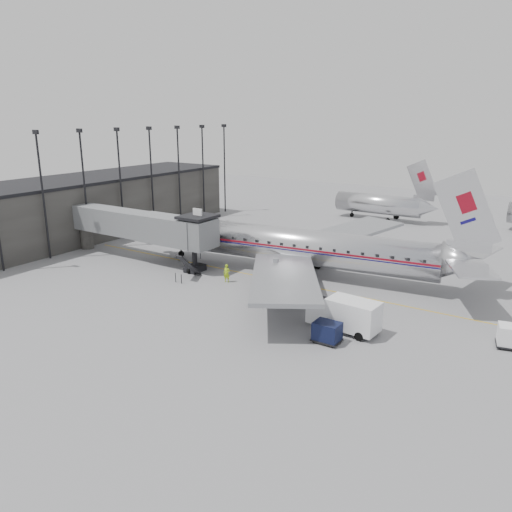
% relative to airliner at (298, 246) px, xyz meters
% --- Properties ---
extents(ground, '(160.00, 160.00, 0.00)m').
position_rel_airliner_xyz_m(ground, '(-0.78, -9.09, -3.13)').
color(ground, slate).
rests_on(ground, ground).
extents(terminal, '(12.00, 46.00, 8.00)m').
position_rel_airliner_xyz_m(terminal, '(-34.78, 0.91, 0.87)').
color(terminal, '#34312F').
rests_on(terminal, ground).
extents(apron_line, '(60.00, 0.15, 0.01)m').
position_rel_airliner_xyz_m(apron_line, '(2.22, -3.09, -3.12)').
color(apron_line, gold).
rests_on(apron_line, ground).
extents(jet_bridge, '(21.00, 6.20, 7.10)m').
position_rel_airliner_xyz_m(jet_bridge, '(-17.44, -5.43, 1.05)').
color(jet_bridge, slate).
rests_on(jet_bridge, ground).
extents(floodlight_masts, '(0.90, 42.25, 15.25)m').
position_rel_airliner_xyz_m(floodlight_masts, '(-28.28, 3.91, 5.24)').
color(floodlight_masts, black).
rests_on(floodlight_masts, ground).
extents(distant_aircraft_near, '(16.39, 3.20, 10.26)m').
position_rel_airliner_xyz_m(distant_aircraft_near, '(-2.57, 32.91, -0.39)').
color(distant_aircraft_near, silver).
rests_on(distant_aircraft_near, ground).
extents(airliner, '(39.25, 36.18, 12.43)m').
position_rel_airliner_xyz_m(airliner, '(0.00, 0.00, 0.00)').
color(airliner, silver).
rests_on(airliner, ground).
extents(service_van, '(5.99, 2.71, 2.74)m').
position_rel_airliner_xyz_m(service_van, '(10.26, -11.09, -1.69)').
color(service_van, white).
rests_on(service_van, ground).
extents(baggage_cart_navy, '(2.12, 1.62, 1.65)m').
position_rel_airliner_xyz_m(baggage_cart_navy, '(10.06, -13.89, -2.25)').
color(baggage_cart_navy, black).
rests_on(baggage_cart_navy, ground).
extents(ramp_worker, '(0.79, 0.62, 1.91)m').
position_rel_airliner_xyz_m(ramp_worker, '(-4.90, -6.53, -2.17)').
color(ramp_worker, '#A0CC18').
rests_on(ramp_worker, ground).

